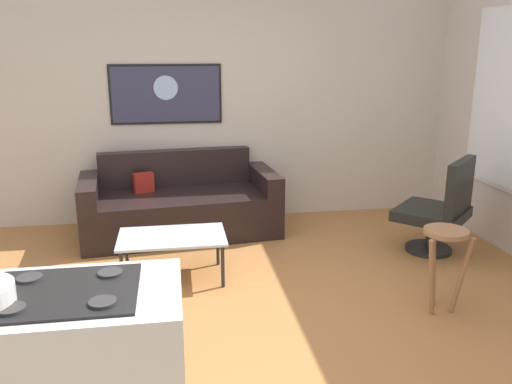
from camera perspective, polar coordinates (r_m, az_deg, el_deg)
ground at (r=3.90m, az=-0.61°, el=-13.95°), size 6.40×6.40×0.04m
back_wall at (r=5.82m, az=-4.23°, el=10.60°), size 6.40×0.05×2.80m
couch at (r=5.54m, az=-8.23°, el=-1.57°), size 2.06×1.10×0.82m
coffee_table at (r=4.43m, az=-9.09°, el=-5.11°), size 0.88×0.55×0.38m
armchair at (r=5.19m, az=19.41°, el=-1.72°), size 0.86×0.86×0.92m
bar_stool at (r=4.04m, az=19.78°, el=-5.80°), size 0.36×0.36×0.64m
wall_painting at (r=5.76m, az=-9.74°, el=10.42°), size 1.18×0.03×0.63m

